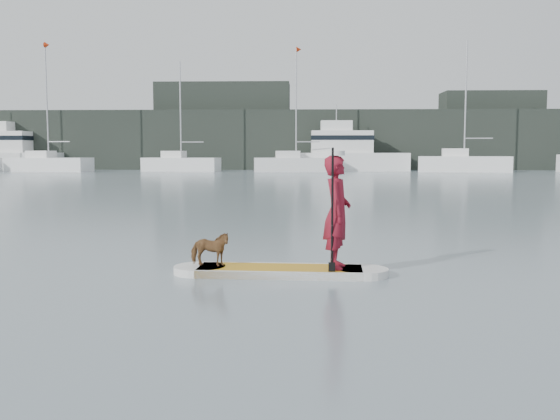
{
  "coord_description": "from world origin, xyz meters",
  "views": [
    {
      "loc": [
        -1.5,
        -12.37,
        1.89
      ],
      "look_at": [
        -1.85,
        -2.96,
        1.0
      ],
      "focal_mm": 40.0,
      "sensor_mm": 36.0,
      "label": 1
    }
  ],
  "objects_px": {
    "dog": "(210,249)",
    "motor_yacht_b": "(9,152)",
    "sailboat_c": "(181,163)",
    "motor_yacht_a": "(348,152)",
    "sailboat_e": "(463,163)",
    "sailboat_b": "(48,163)",
    "paddleboard": "(280,271)",
    "paddler": "(337,212)",
    "sailboat_d": "(295,163)"
  },
  "relations": [
    {
      "from": "dog",
      "to": "motor_yacht_b",
      "type": "height_order",
      "value": "motor_yacht_b"
    },
    {
      "from": "sailboat_c",
      "to": "motor_yacht_a",
      "type": "relative_size",
      "value": 0.97
    },
    {
      "from": "sailboat_e",
      "to": "motor_yacht_a",
      "type": "height_order",
      "value": "sailboat_e"
    },
    {
      "from": "dog",
      "to": "sailboat_e",
      "type": "bearing_deg",
      "value": -12.69
    },
    {
      "from": "sailboat_b",
      "to": "sailboat_c",
      "type": "bearing_deg",
      "value": 17.58
    },
    {
      "from": "paddleboard",
      "to": "sailboat_e",
      "type": "bearing_deg",
      "value": 75.44
    },
    {
      "from": "dog",
      "to": "sailboat_c",
      "type": "bearing_deg",
      "value": 17.47
    },
    {
      "from": "paddler",
      "to": "sailboat_e",
      "type": "height_order",
      "value": "sailboat_e"
    },
    {
      "from": "sailboat_d",
      "to": "motor_yacht_b",
      "type": "height_order",
      "value": "sailboat_d"
    },
    {
      "from": "paddleboard",
      "to": "sailboat_c",
      "type": "bearing_deg",
      "value": 105.62
    },
    {
      "from": "sailboat_c",
      "to": "dog",
      "type": "bearing_deg",
      "value": -70.24
    },
    {
      "from": "sailboat_b",
      "to": "sailboat_d",
      "type": "bearing_deg",
      "value": 13.34
    },
    {
      "from": "paddler",
      "to": "motor_yacht_a",
      "type": "height_order",
      "value": "motor_yacht_a"
    },
    {
      "from": "paddler",
      "to": "sailboat_c",
      "type": "bearing_deg",
      "value": 20.81
    },
    {
      "from": "motor_yacht_a",
      "to": "motor_yacht_b",
      "type": "height_order",
      "value": "motor_yacht_b"
    },
    {
      "from": "sailboat_b",
      "to": "motor_yacht_b",
      "type": "relative_size",
      "value": 1.2
    },
    {
      "from": "motor_yacht_b",
      "to": "sailboat_d",
      "type": "bearing_deg",
      "value": -6.16
    },
    {
      "from": "paddleboard",
      "to": "motor_yacht_a",
      "type": "distance_m",
      "value": 50.4
    },
    {
      "from": "motor_yacht_b",
      "to": "dog",
      "type": "bearing_deg",
      "value": -59.36
    },
    {
      "from": "sailboat_c",
      "to": "paddleboard",
      "type": "bearing_deg",
      "value": -69.02
    },
    {
      "from": "sailboat_d",
      "to": "motor_yacht_b",
      "type": "relative_size",
      "value": 1.16
    },
    {
      "from": "sailboat_c",
      "to": "sailboat_e",
      "type": "bearing_deg",
      "value": 6.23
    },
    {
      "from": "sailboat_b",
      "to": "motor_yacht_a",
      "type": "bearing_deg",
      "value": 17.88
    },
    {
      "from": "sailboat_c",
      "to": "sailboat_e",
      "type": "distance_m",
      "value": 25.84
    },
    {
      "from": "paddler",
      "to": "sailboat_d",
      "type": "relative_size",
      "value": 0.15
    },
    {
      "from": "sailboat_b",
      "to": "motor_yacht_b",
      "type": "xyz_separation_m",
      "value": [
        -6.1,
        5.08,
        0.97
      ]
    },
    {
      "from": "paddler",
      "to": "sailboat_d",
      "type": "bearing_deg",
      "value": 8.44
    },
    {
      "from": "sailboat_c",
      "to": "sailboat_d",
      "type": "height_order",
      "value": "sailboat_d"
    },
    {
      "from": "sailboat_d",
      "to": "dog",
      "type": "bearing_deg",
      "value": -97.01
    },
    {
      "from": "sailboat_e",
      "to": "motor_yacht_a",
      "type": "xyz_separation_m",
      "value": [
        -10.21,
        2.69,
        0.92
      ]
    },
    {
      "from": "sailboat_d",
      "to": "motor_yacht_a",
      "type": "xyz_separation_m",
      "value": [
        4.94,
        2.38,
        0.95
      ]
    },
    {
      "from": "paddler",
      "to": "motor_yacht_a",
      "type": "xyz_separation_m",
      "value": [
        3.68,
        50.21,
        0.78
      ]
    },
    {
      "from": "sailboat_c",
      "to": "motor_yacht_b",
      "type": "distance_m",
      "value": 18.47
    },
    {
      "from": "paddleboard",
      "to": "dog",
      "type": "relative_size",
      "value": 5.23
    },
    {
      "from": "motor_yacht_a",
      "to": "paddler",
      "type": "bearing_deg",
      "value": -95.12
    },
    {
      "from": "paddler",
      "to": "sailboat_e",
      "type": "distance_m",
      "value": 49.51
    },
    {
      "from": "dog",
      "to": "motor_yacht_a",
      "type": "bearing_deg",
      "value": -0.64
    },
    {
      "from": "sailboat_c",
      "to": "sailboat_b",
      "type": "bearing_deg",
      "value": -165.67
    },
    {
      "from": "paddler",
      "to": "dog",
      "type": "bearing_deg",
      "value": 94.24
    },
    {
      "from": "paddleboard",
      "to": "sailboat_d",
      "type": "bearing_deg",
      "value": 93.17
    },
    {
      "from": "sailboat_d",
      "to": "sailboat_e",
      "type": "xyz_separation_m",
      "value": [
        15.14,
        -0.31,
        0.03
      ]
    },
    {
      "from": "sailboat_b",
      "to": "sailboat_c",
      "type": "distance_m",
      "value": 12.03
    },
    {
      "from": "paddleboard",
      "to": "motor_yacht_a",
      "type": "xyz_separation_m",
      "value": [
        4.55,
        50.17,
        1.7
      ]
    },
    {
      "from": "dog",
      "to": "sailboat_c",
      "type": "xyz_separation_m",
      "value": [
        -9.99,
        48.25,
        0.36
      ]
    },
    {
      "from": "sailboat_b",
      "to": "sailboat_e",
      "type": "height_order",
      "value": "sailboat_e"
    },
    {
      "from": "dog",
      "to": "sailboat_c",
      "type": "relative_size",
      "value": 0.06
    },
    {
      "from": "paddler",
      "to": "sailboat_b",
      "type": "bearing_deg",
      "value": 33.87
    },
    {
      "from": "dog",
      "to": "motor_yacht_a",
      "type": "relative_size",
      "value": 0.06
    },
    {
      "from": "paddleboard",
      "to": "sailboat_c",
      "type": "height_order",
      "value": "sailboat_c"
    },
    {
      "from": "sailboat_b",
      "to": "motor_yacht_b",
      "type": "height_order",
      "value": "sailboat_b"
    }
  ]
}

